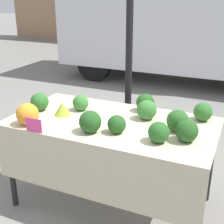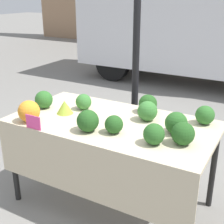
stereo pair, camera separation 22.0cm
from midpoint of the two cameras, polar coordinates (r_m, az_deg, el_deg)
name	(u,v)px [view 1 (the left image)]	position (r m, az deg, el deg)	size (l,w,h in m)	color
ground_plane	(112,202)	(2.98, -2.20, -16.13)	(40.00, 40.00, 0.00)	gray
tent_pole	(129,63)	(3.18, 1.10, 8.88)	(0.07, 0.07, 2.25)	black
parked_truck	(171,11)	(6.75, 9.71, 17.73)	(4.65, 1.85, 2.69)	silver
market_table	(109,135)	(2.56, -3.05, -4.27)	(1.69, 0.89, 0.80)	beige
orange_cauliflower	(27,114)	(2.59, -17.57, -0.41)	(0.18, 0.18, 0.18)	orange
romanesco_head	(62,109)	(2.72, -11.36, 0.57)	(0.15, 0.15, 0.12)	#93B238
broccoli_head_0	(187,131)	(2.23, 10.79, -3.44)	(0.16, 0.16, 0.16)	#23511E
broccoli_head_1	(40,102)	(2.87, -15.26, 1.79)	(0.16, 0.16, 0.16)	#2D6628
broccoli_head_2	(117,124)	(2.33, -1.83, -2.31)	(0.14, 0.14, 0.14)	#23511E
broccoli_head_3	(147,110)	(2.58, 3.96, 0.35)	(0.17, 0.17, 0.17)	#387533
broccoli_head_4	(90,122)	(2.35, -6.69, -1.82)	(0.17, 0.17, 0.17)	#23511E
broccoli_head_5	(159,132)	(2.19, 5.71, -3.78)	(0.15, 0.15, 0.15)	#285B23
broccoli_head_6	(203,112)	(2.62, 14.01, -0.02)	(0.15, 0.15, 0.15)	#2D6628
broccoli_head_7	(178,121)	(2.39, 9.36, -1.62)	(0.17, 0.17, 0.17)	#285B23
broccoli_head_8	(145,103)	(2.75, 3.85, 1.69)	(0.16, 0.16, 0.16)	#23511E
broccoli_head_9	(81,103)	(2.80, -8.01, 1.66)	(0.14, 0.14, 0.14)	#387533
price_sign	(34,125)	(2.45, -16.63, -2.38)	(0.14, 0.01, 0.11)	#EF4793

